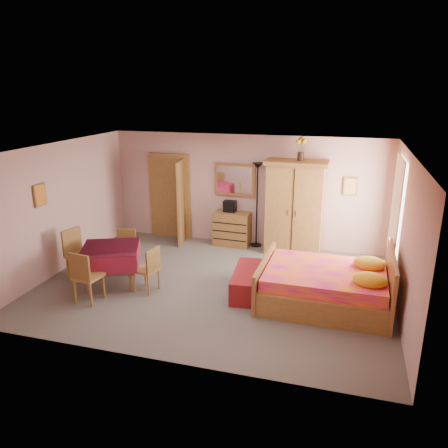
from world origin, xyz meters
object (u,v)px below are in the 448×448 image
(wardrobe, at_px, (295,208))
(chest_of_drawers, at_px, (232,229))
(bed, at_px, (325,276))
(dining_table, at_px, (112,266))
(wall_mirror, at_px, (235,180))
(chair_west, at_px, (80,255))
(chair_east, at_px, (146,269))
(floor_lamp, at_px, (257,205))
(sunflower_vase, at_px, (301,149))
(chair_north, at_px, (125,252))
(chair_south, at_px, (88,276))
(stereo, at_px, (230,206))
(bench, at_px, (247,281))

(wardrobe, bearing_deg, chest_of_drawers, 176.85)
(bed, distance_m, dining_table, 3.96)
(wall_mirror, relative_size, dining_table, 0.95)
(chair_west, bearing_deg, chair_east, 98.58)
(wall_mirror, distance_m, wardrobe, 1.57)
(wall_mirror, distance_m, floor_lamp, 0.80)
(floor_lamp, bearing_deg, chest_of_drawers, -168.99)
(floor_lamp, xyz_separation_m, bed, (1.74, -2.51, -0.48))
(sunflower_vase, distance_m, chair_north, 4.27)
(wall_mirror, xyz_separation_m, chair_south, (-1.68, -3.66, -1.08))
(sunflower_vase, bearing_deg, chair_east, -131.66)
(chair_south, bearing_deg, chest_of_drawers, 71.56)
(chest_of_drawers, relative_size, dining_table, 0.83)
(stereo, distance_m, chair_east, 3.02)
(floor_lamp, bearing_deg, stereo, -174.80)
(chest_of_drawers, height_order, bench, chest_of_drawers)
(chair_south, bearing_deg, bed, 22.27)
(floor_lamp, height_order, chair_north, floor_lamp)
(dining_table, bearing_deg, chair_south, -93.26)
(wall_mirror, height_order, stereo, wall_mirror)
(wall_mirror, height_order, chair_east, wall_mirror)
(stereo, bearing_deg, bench, -67.61)
(chest_of_drawers, height_order, chair_west, chair_west)
(wall_mirror, bearing_deg, stereo, -112.99)
(chair_north, bearing_deg, wardrobe, -160.32)
(bench, height_order, chair_east, chair_east)
(stereo, relative_size, floor_lamp, 0.14)
(floor_lamp, height_order, bench, floor_lamp)
(chair_east, bearing_deg, stereo, -2.98)
(wall_mirror, distance_m, chair_south, 4.17)
(bed, bearing_deg, wardrobe, 111.03)
(sunflower_vase, relative_size, chair_east, 0.59)
(chair_north, bearing_deg, chest_of_drawers, -141.57)
(bench, bearing_deg, chair_south, -157.23)
(floor_lamp, distance_m, chair_south, 4.24)
(chest_of_drawers, bearing_deg, dining_table, -118.47)
(dining_table, bearing_deg, bed, 4.99)
(wall_mirror, bearing_deg, chair_north, -124.91)
(chair_south, bearing_deg, sunflower_vase, 53.78)
(bench, height_order, chair_north, chair_north)
(sunflower_vase, height_order, bed, sunflower_vase)
(sunflower_vase, xyz_separation_m, bed, (0.77, -2.31, -1.85))
(dining_table, bearing_deg, chest_of_drawers, 59.19)
(wall_mirror, relative_size, bench, 0.76)
(chest_of_drawers, relative_size, sunflower_vase, 1.68)
(chair_west, bearing_deg, dining_table, 97.93)
(wall_mirror, height_order, sunflower_vase, sunflower_vase)
(chair_west, distance_m, chair_east, 1.47)
(dining_table, bearing_deg, floor_lamp, 52.34)
(bench, distance_m, chair_south, 2.83)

